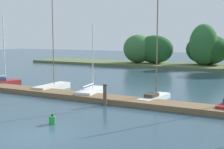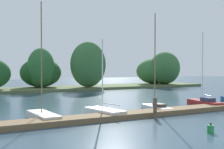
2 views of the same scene
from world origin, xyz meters
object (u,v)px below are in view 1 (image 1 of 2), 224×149
sailboat_2 (92,92)px  sailboat_3 (155,96)px  sailboat_0 (4,82)px  sailboat_1 (53,86)px  mooring_piling_1 (105,95)px  channel_buoy_0 (52,120)px

sailboat_2 → sailboat_3: bearing=-94.7°
sailboat_2 → sailboat_0: bearing=80.8°
sailboat_0 → sailboat_1: (5.42, 0.54, -0.07)m
mooring_piling_1 → channel_buoy_0: size_ratio=2.56×
sailboat_3 → sailboat_2: bearing=100.8°
sailboat_0 → mooring_piling_1: size_ratio=4.53×
sailboat_0 → sailboat_2: size_ratio=1.16×
sailboat_1 → sailboat_2: 4.38m
sailboat_2 → sailboat_3: (5.09, 0.40, 0.06)m
sailboat_1 → channel_buoy_0: 10.80m
sailboat_2 → mooring_piling_1: bearing=-144.2°
sailboat_1 → sailboat_3: size_ratio=1.00×
sailboat_0 → channel_buoy_0: sailboat_0 is taller
mooring_piling_1 → sailboat_2: bearing=135.0°
sailboat_0 → sailboat_3: (14.85, 0.40, -0.02)m
sailboat_1 → mooring_piling_1: size_ratio=5.61×
mooring_piling_1 → sailboat_0: bearing=167.9°
mooring_piling_1 → channel_buoy_0: bearing=-92.7°
sailboat_0 → sailboat_3: sailboat_3 is taller
sailboat_2 → channel_buoy_0: (2.42, -7.87, -0.08)m
sailboat_3 → mooring_piling_1: 3.92m
sailboat_1 → channel_buoy_0: sailboat_1 is taller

